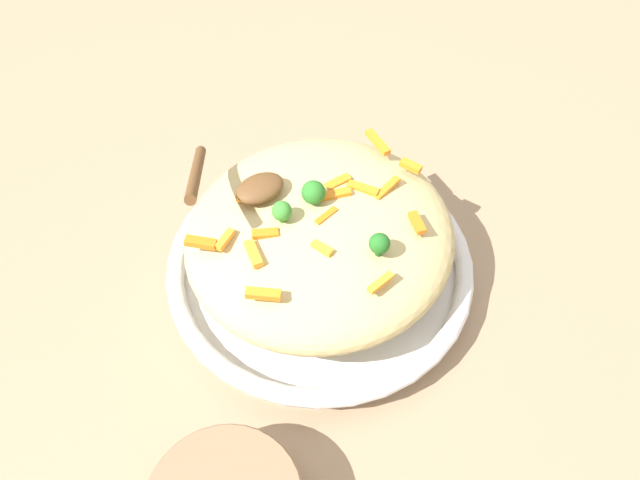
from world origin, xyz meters
TOP-DOWN VIEW (x-y plane):
  - ground_plane at (0.00, 0.00)m, footprint 2.40×2.40m
  - serving_bowl at (0.00, 0.00)m, footprint 0.37×0.37m
  - pasta_mound at (0.00, 0.00)m, footprint 0.31×0.30m
  - carrot_piece_0 at (-0.03, -0.05)m, footprint 0.02×0.03m
  - carrot_piece_1 at (-0.11, -0.06)m, footprint 0.03×0.03m
  - carrot_piece_2 at (0.08, -0.01)m, footprint 0.04×0.02m
  - carrot_piece_3 at (0.08, -0.07)m, footprint 0.02×0.03m
  - carrot_piece_4 at (0.04, 0.02)m, footprint 0.03×0.01m
  - carrot_piece_5 at (0.02, 0.01)m, footprint 0.04×0.02m
  - carrot_piece_6 at (0.00, -0.01)m, footprint 0.03×0.01m
  - carrot_piece_7 at (-0.09, -0.01)m, footprint 0.02×0.03m
  - carrot_piece_8 at (0.00, -0.11)m, footprint 0.03×0.01m
  - carrot_piece_9 at (-0.05, 0.06)m, footprint 0.04×0.03m
  - carrot_piece_10 at (0.12, 0.05)m, footprint 0.01×0.04m
  - carrot_piece_11 at (-0.07, 0.01)m, footprint 0.03×0.02m
  - carrot_piece_12 at (0.13, 0.00)m, footprint 0.02×0.03m
  - carrot_piece_13 at (-0.13, 0.03)m, footprint 0.03×0.03m
  - carrot_piece_14 at (-0.11, 0.02)m, footprint 0.03×0.02m
  - carrot_piece_15 at (0.06, 0.00)m, footprint 0.03×0.04m
  - broccoli_floret_0 at (-0.04, 0.01)m, footprint 0.02×0.02m
  - broccoli_floret_1 at (0.00, 0.01)m, footprint 0.03×0.03m
  - broccoli_floret_2 at (0.02, -0.08)m, footprint 0.02×0.02m
  - serving_spoon at (-0.06, 0.07)m, footprint 0.12×0.13m

SIDE VIEW (x-z plane):
  - ground_plane at x=0.00m, z-range 0.00..0.00m
  - serving_bowl at x=0.00m, z-range 0.00..0.05m
  - pasta_mound at x=0.00m, z-range 0.04..0.14m
  - carrot_piece_8 at x=0.00m, z-range 0.13..0.14m
  - carrot_piece_2 at x=0.08m, z-range 0.13..0.14m
  - carrot_piece_3 at x=0.08m, z-range 0.13..0.14m
  - carrot_piece_10 at x=0.12m, z-range 0.13..0.14m
  - carrot_piece_14 at x=-0.11m, z-range 0.13..0.14m
  - carrot_piece_12 at x=0.13m, z-range 0.13..0.14m
  - carrot_piece_13 at x=-0.13m, z-range 0.13..0.14m
  - carrot_piece_7 at x=-0.09m, z-range 0.13..0.14m
  - carrot_piece_1 at x=-0.11m, z-range 0.13..0.14m
  - carrot_piece_9 at x=-0.05m, z-range 0.13..0.14m
  - carrot_piece_11 at x=-0.07m, z-range 0.13..0.14m
  - carrot_piece_15 at x=0.06m, z-range 0.13..0.14m
  - carrot_piece_4 at x=0.04m, z-range 0.13..0.14m
  - carrot_piece_0 at x=-0.03m, z-range 0.13..0.14m
  - carrot_piece_6 at x=0.00m, z-range 0.14..0.14m
  - carrot_piece_5 at x=0.02m, z-range 0.14..0.14m
  - broccoli_floret_2 at x=0.02m, z-range 0.13..0.16m
  - broccoli_floret_0 at x=-0.04m, z-range 0.14..0.17m
  - broccoli_floret_1 at x=0.00m, z-range 0.14..0.17m
  - serving_spoon at x=-0.06m, z-range 0.12..0.20m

